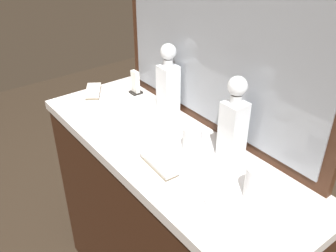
{
  "coord_description": "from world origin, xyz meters",
  "views": [
    {
      "loc": [
        0.9,
        -0.69,
        1.72
      ],
      "look_at": [
        0.0,
        0.0,
        1.04
      ],
      "focal_mm": 39.57,
      "sensor_mm": 36.0,
      "label": 1
    }
  ],
  "objects_px": {
    "crystal_tumbler_front": "(192,139)",
    "porcelain_dish": "(216,200)",
    "crystal_decanter_rear": "(233,127)",
    "napkin_holder": "(135,84)",
    "crystal_decanter_right": "(168,87)",
    "silver_brush_far_right": "(93,91)",
    "crystal_tumbler_left": "(257,183)",
    "silver_brush_center": "(159,164)"
  },
  "relations": [
    {
      "from": "porcelain_dish",
      "to": "crystal_decanter_right",
      "type": "bearing_deg",
      "value": 157.41
    },
    {
      "from": "crystal_tumbler_front",
      "to": "silver_brush_far_right",
      "type": "distance_m",
      "value": 0.63
    },
    {
      "from": "crystal_decanter_rear",
      "to": "crystal_tumbler_left",
      "type": "distance_m",
      "value": 0.22
    },
    {
      "from": "porcelain_dish",
      "to": "napkin_holder",
      "type": "distance_m",
      "value": 0.8
    },
    {
      "from": "crystal_tumbler_front",
      "to": "crystal_tumbler_left",
      "type": "height_order",
      "value": "crystal_tumbler_left"
    },
    {
      "from": "napkin_holder",
      "to": "crystal_decanter_rear",
      "type": "bearing_deg",
      "value": -1.4
    },
    {
      "from": "crystal_decanter_rear",
      "to": "napkin_holder",
      "type": "height_order",
      "value": "crystal_decanter_rear"
    },
    {
      "from": "crystal_tumbler_front",
      "to": "silver_brush_center",
      "type": "xyz_separation_m",
      "value": [
        0.02,
        -0.16,
        -0.03
      ]
    },
    {
      "from": "silver_brush_far_right",
      "to": "porcelain_dish",
      "type": "xyz_separation_m",
      "value": [
        0.88,
        -0.05,
        -0.01
      ]
    },
    {
      "from": "crystal_tumbler_left",
      "to": "porcelain_dish",
      "type": "bearing_deg",
      "value": -116.12
    },
    {
      "from": "silver_brush_far_right",
      "to": "crystal_tumbler_front",
      "type": "bearing_deg",
      "value": 6.67
    },
    {
      "from": "crystal_decanter_right",
      "to": "silver_brush_far_right",
      "type": "bearing_deg",
      "value": -155.64
    },
    {
      "from": "silver_brush_far_right",
      "to": "crystal_decanter_right",
      "type": "bearing_deg",
      "value": 24.36
    },
    {
      "from": "crystal_tumbler_front",
      "to": "silver_brush_far_right",
      "type": "bearing_deg",
      "value": -173.33
    },
    {
      "from": "crystal_decanter_right",
      "to": "crystal_tumbler_front",
      "type": "bearing_deg",
      "value": -19.27
    },
    {
      "from": "crystal_tumbler_left",
      "to": "napkin_holder",
      "type": "distance_m",
      "value": 0.83
    },
    {
      "from": "crystal_decanter_rear",
      "to": "silver_brush_far_right",
      "type": "height_order",
      "value": "crystal_decanter_rear"
    },
    {
      "from": "crystal_tumbler_left",
      "to": "crystal_tumbler_front",
      "type": "bearing_deg",
      "value": 177.7
    },
    {
      "from": "crystal_decanter_rear",
      "to": "silver_brush_far_right",
      "type": "xyz_separation_m",
      "value": [
        -0.74,
        -0.15,
        -0.11
      ]
    },
    {
      "from": "crystal_decanter_rear",
      "to": "porcelain_dish",
      "type": "xyz_separation_m",
      "value": [
        0.14,
        -0.2,
        -0.12
      ]
    },
    {
      "from": "crystal_decanter_right",
      "to": "silver_brush_center",
      "type": "bearing_deg",
      "value": -42.1
    },
    {
      "from": "crystal_tumbler_front",
      "to": "crystal_tumbler_left",
      "type": "distance_m",
      "value": 0.31
    },
    {
      "from": "crystal_decanter_right",
      "to": "silver_brush_center",
      "type": "height_order",
      "value": "crystal_decanter_right"
    },
    {
      "from": "napkin_holder",
      "to": "porcelain_dish",
      "type": "bearing_deg",
      "value": -15.62
    },
    {
      "from": "crystal_tumbler_left",
      "to": "silver_brush_far_right",
      "type": "distance_m",
      "value": 0.94
    },
    {
      "from": "silver_brush_far_right",
      "to": "porcelain_dish",
      "type": "height_order",
      "value": "silver_brush_far_right"
    },
    {
      "from": "crystal_decanter_right",
      "to": "crystal_tumbler_left",
      "type": "bearing_deg",
      "value": -10.29
    },
    {
      "from": "silver_brush_far_right",
      "to": "napkin_holder",
      "type": "height_order",
      "value": "napkin_holder"
    },
    {
      "from": "silver_brush_far_right",
      "to": "crystal_decanter_rear",
      "type": "bearing_deg",
      "value": 11.26
    },
    {
      "from": "napkin_holder",
      "to": "crystal_tumbler_left",
      "type": "bearing_deg",
      "value": -7.14
    },
    {
      "from": "porcelain_dish",
      "to": "crystal_tumbler_front",
      "type": "bearing_deg",
      "value": 154.18
    },
    {
      "from": "crystal_decanter_rear",
      "to": "crystal_tumbler_left",
      "type": "relative_size",
      "value": 2.84
    },
    {
      "from": "crystal_decanter_rear",
      "to": "crystal_tumbler_left",
      "type": "bearing_deg",
      "value": -24.57
    },
    {
      "from": "crystal_tumbler_left",
      "to": "porcelain_dish",
      "type": "xyz_separation_m",
      "value": [
        -0.05,
        -0.11,
        -0.04
      ]
    },
    {
      "from": "silver_brush_center",
      "to": "crystal_tumbler_front",
      "type": "bearing_deg",
      "value": 96.43
    },
    {
      "from": "crystal_tumbler_left",
      "to": "napkin_holder",
      "type": "xyz_separation_m",
      "value": [
        -0.82,
        0.1,
        -0.0
      ]
    },
    {
      "from": "silver_brush_far_right",
      "to": "porcelain_dish",
      "type": "relative_size",
      "value": 2.15
    },
    {
      "from": "crystal_tumbler_front",
      "to": "porcelain_dish",
      "type": "bearing_deg",
      "value": -25.82
    },
    {
      "from": "crystal_decanter_right",
      "to": "crystal_decanter_rear",
      "type": "distance_m",
      "value": 0.38
    },
    {
      "from": "crystal_tumbler_front",
      "to": "porcelain_dish",
      "type": "relative_size",
      "value": 1.19
    },
    {
      "from": "crystal_decanter_rear",
      "to": "silver_brush_far_right",
      "type": "distance_m",
      "value": 0.77
    },
    {
      "from": "crystal_tumbler_front",
      "to": "porcelain_dish",
      "type": "xyz_separation_m",
      "value": [
        0.26,
        -0.12,
        -0.03
      ]
    }
  ]
}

